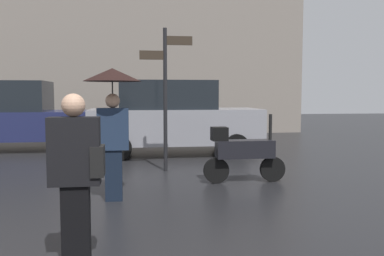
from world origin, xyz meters
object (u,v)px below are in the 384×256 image
pedestrian_with_umbrella (113,102)px  pedestrian_with_bag (77,170)px  parked_car_left (12,116)px  parked_scooter (242,152)px  parked_car_right (173,118)px  street_signpost (165,85)px

pedestrian_with_umbrella → pedestrian_with_bag: bearing=97.0°
pedestrian_with_umbrella → parked_car_left: size_ratio=0.46×
parked_scooter → parked_car_left: bearing=133.1°
parked_scooter → parked_car_left: size_ratio=0.35×
pedestrian_with_bag → parked_car_left: bearing=19.5°
parked_car_left → parked_car_right: (4.49, -1.47, -0.01)m
pedestrian_with_bag → parked_car_left: parked_car_left is taller
pedestrian_with_umbrella → parked_car_left: (-3.15, 6.17, -0.49)m
pedestrian_with_umbrella → parked_car_right: size_ratio=0.44×
parked_car_left → street_signpost: 5.69m
pedestrian_with_umbrella → parked_scooter: (2.23, 0.97, -0.91)m
street_signpost → pedestrian_with_bag: bearing=-104.1°
pedestrian_with_bag → parked_car_right: (1.55, 7.08, 0.07)m
pedestrian_with_bag → pedestrian_with_umbrella: bearing=-4.6°
parked_car_right → parked_car_left: bearing=-18.7°
pedestrian_with_umbrella → parked_scooter: pedestrian_with_umbrella is taller
pedestrian_with_bag → parked_car_right: 7.25m
pedestrian_with_umbrella → parked_car_right: 4.91m
pedestrian_with_umbrella → parked_car_left: 6.94m
parked_car_right → pedestrian_with_bag: bearing=77.0°
parked_scooter → street_signpost: street_signpost is taller
parked_car_left → pedestrian_with_umbrella: bearing=-47.6°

